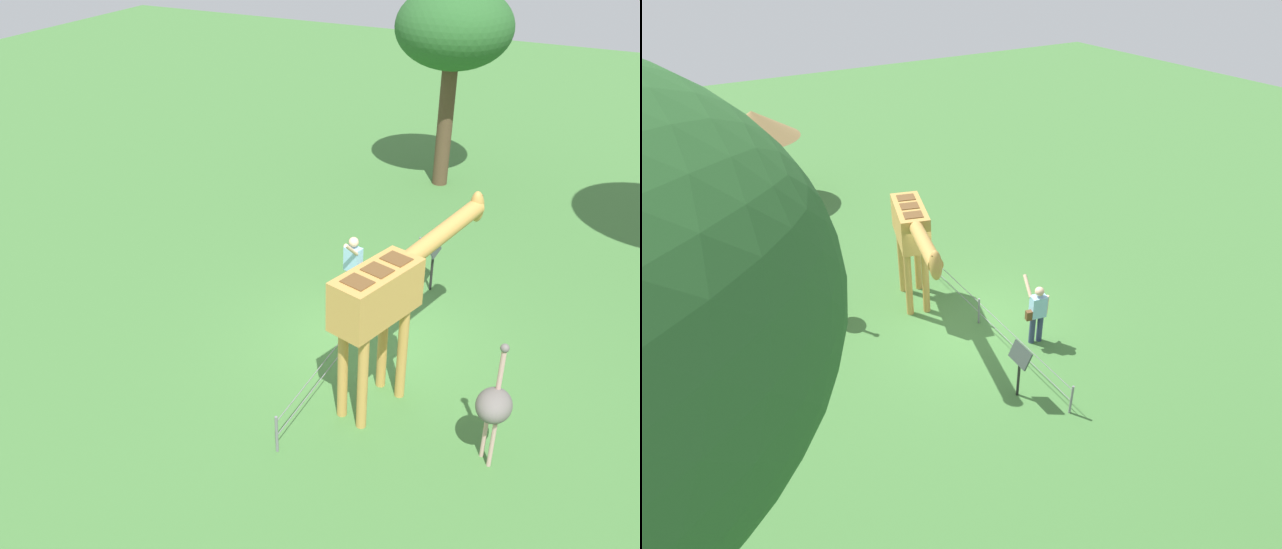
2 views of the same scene
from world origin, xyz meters
TOP-DOWN VIEW (x-y plane):
  - ground_plane at (0.00, 0.00)m, footprint 60.00×60.00m
  - giraffe at (-1.39, -0.87)m, footprint 3.98×1.58m
  - visitor at (1.30, 0.96)m, footprint 0.72×0.59m
  - ostrich at (-2.17, -2.97)m, footprint 0.70×0.56m
  - tree_northeast at (8.60, 1.28)m, footprint 3.26×3.26m
  - info_sign at (2.53, -0.46)m, footprint 0.56×0.21m
  - wire_fence at (0.00, 0.17)m, footprint 7.05×0.05m

SIDE VIEW (x-z plane):
  - ground_plane at x=0.00m, z-range 0.00..0.00m
  - wire_fence at x=0.00m, z-range 0.03..0.78m
  - visitor at x=1.30m, z-range 0.06..1.74m
  - info_sign at x=2.53m, z-range 0.29..1.61m
  - ostrich at x=-2.17m, z-range 0.05..2.30m
  - giraffe at x=-1.39m, z-range 0.60..3.84m
  - tree_northeast at x=8.60m, z-range 1.65..7.40m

